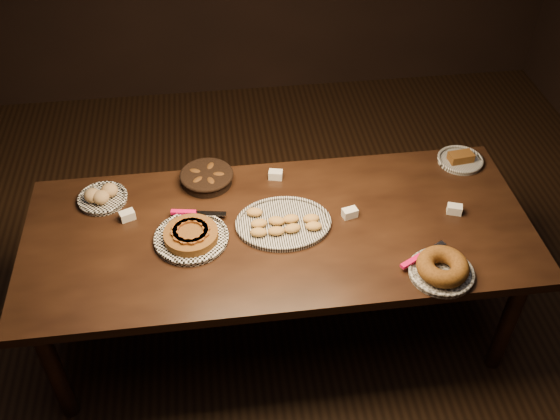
{
  "coord_description": "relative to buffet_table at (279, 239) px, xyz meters",
  "views": [
    {
      "loc": [
        -0.27,
        -2.1,
        2.8
      ],
      "look_at": [
        0.01,
        0.05,
        0.82
      ],
      "focal_mm": 40.0,
      "sensor_mm": 36.0,
      "label": 1
    }
  ],
  "objects": [
    {
      "name": "loaf_plate",
      "position": [
        1.02,
        0.38,
        0.09
      ],
      "size": [
        0.24,
        0.24,
        0.06
      ],
      "rotation": [
        0.0,
        0.0,
        0.12
      ],
      "color": "black",
      "rests_on": "buffet_table"
    },
    {
      "name": "tent_cards",
      "position": [
        0.04,
        0.11,
        0.1
      ],
      "size": [
        1.65,
        0.46,
        0.04
      ],
      "color": "white",
      "rests_on": "buffet_table"
    },
    {
      "name": "buffet_table",
      "position": [
        0.0,
        0.0,
        0.0
      ],
      "size": [
        2.4,
        1.0,
        0.75
      ],
      "color": "black",
      "rests_on": "ground"
    },
    {
      "name": "apple_tart_plate",
      "position": [
        -0.41,
        -0.02,
        0.1
      ],
      "size": [
        0.35,
        0.36,
        0.07
      ],
      "rotation": [
        0.0,
        0.0,
        0.1
      ],
      "color": "white",
      "rests_on": "buffet_table"
    },
    {
      "name": "bundt_cake_plate",
      "position": [
        0.67,
        -0.38,
        0.11
      ],
      "size": [
        0.32,
        0.33,
        0.09
      ],
      "rotation": [
        0.0,
        0.0,
        -0.4
      ],
      "color": "black",
      "rests_on": "buffet_table"
    },
    {
      "name": "madeleine_platter",
      "position": [
        0.02,
        0.01,
        0.09
      ],
      "size": [
        0.45,
        0.37,
        0.05
      ],
      "rotation": [
        0.0,
        0.0,
        0.08
      ],
      "color": "black",
      "rests_on": "buffet_table"
    },
    {
      "name": "croissant_basket",
      "position": [
        -0.32,
        0.38,
        0.11
      ],
      "size": [
        0.33,
        0.33,
        0.07
      ],
      "rotation": [
        0.0,
        0.0,
        -0.4
      ],
      "color": "black",
      "rests_on": "buffet_table"
    },
    {
      "name": "ground",
      "position": [
        0.0,
        0.0,
        -0.68
      ],
      "size": [
        5.0,
        5.0,
        0.0
      ],
      "primitive_type": "plane",
      "color": "black",
      "rests_on": "ground"
    },
    {
      "name": "bread_roll_plate",
      "position": [
        -0.84,
        0.31,
        0.1
      ],
      "size": [
        0.25,
        0.25,
        0.08
      ],
      "rotation": [
        0.0,
        0.0,
        0.33
      ],
      "color": "white",
      "rests_on": "buffet_table"
    }
  ]
}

